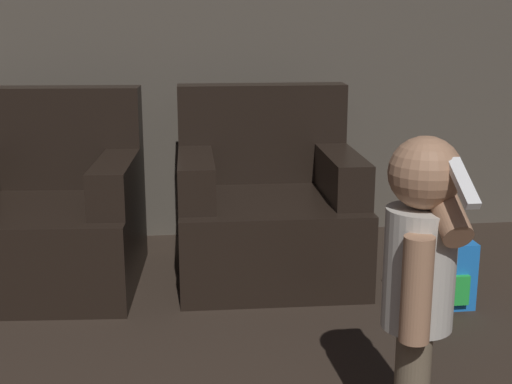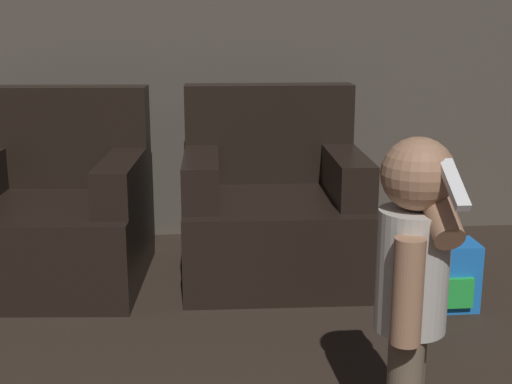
% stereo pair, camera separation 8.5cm
% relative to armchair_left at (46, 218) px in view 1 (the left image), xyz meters
% --- Properties ---
extents(armchair_left, '(0.90, 0.88, 0.88)m').
position_rel_armchair_left_xyz_m(armchair_left, '(0.00, 0.00, 0.00)').
color(armchair_left, black).
rests_on(armchair_left, ground_plane).
extents(armchair_right, '(0.86, 0.83, 0.88)m').
position_rel_armchair_left_xyz_m(armchair_right, '(1.03, 0.00, 0.00)').
color(armchair_right, black).
rests_on(armchair_right, ground_plane).
extents(person_toddler, '(0.20, 0.35, 0.90)m').
position_rel_armchair_left_xyz_m(person_toddler, '(1.24, -1.47, 0.23)').
color(person_toddler, brown).
rests_on(person_toddler, ground_plane).
extents(toy_backpack, '(0.28, 0.19, 0.29)m').
position_rel_armchair_left_xyz_m(toy_backpack, '(1.69, -0.52, -0.16)').
color(toy_backpack, blue).
rests_on(toy_backpack, ground_plane).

